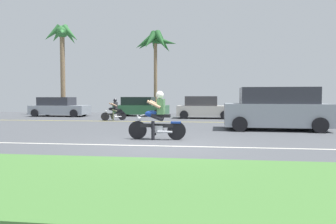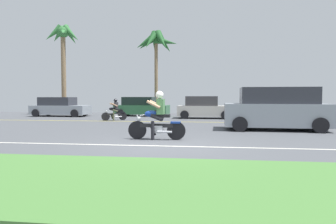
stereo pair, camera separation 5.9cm
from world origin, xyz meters
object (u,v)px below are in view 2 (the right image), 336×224
parked_car_0 (60,107)px  parked_car_1 (141,107)px  parked_car_3 (291,108)px  palm_tree_0 (63,42)px  motorcyclist_distant (115,111)px  palm_tree_1 (156,45)px  suv_nearby (276,109)px  motorcyclist (157,119)px  parked_car_2 (204,108)px

parked_car_0 → parked_car_1: bearing=10.0°
parked_car_1 → parked_car_3: bearing=-10.4°
palm_tree_0 → motorcyclist_distant: size_ratio=5.42×
parked_car_3 → palm_tree_0: (-17.03, 2.87, 5.19)m
parked_car_1 → parked_car_3: parked_car_3 is taller
parked_car_1 → palm_tree_1: palm_tree_1 is taller
suv_nearby → parked_car_3: suv_nearby is taller
suv_nearby → motorcyclist_distant: (-8.74, 4.29, -0.35)m
motorcyclist_distant → palm_tree_0: bearing=137.7°
palm_tree_1 → motorcyclist: bearing=-80.2°
palm_tree_1 → suv_nearby: bearing=-54.1°
motorcyclist → parked_car_2: 10.67m
motorcyclist → parked_car_2: size_ratio=0.55×
suv_nearby → parked_car_0: suv_nearby is taller
palm_tree_0 → suv_nearby: bearing=-33.4°
parked_car_1 → parked_car_2: size_ratio=1.12×
parked_car_3 → parked_car_1: bearing=169.6°
suv_nearby → motorcyclist_distant: 9.74m
suv_nearby → parked_car_1: 11.85m
parked_car_0 → parked_car_2: bearing=-4.2°
suv_nearby → parked_car_2: (-3.27, 6.87, -0.22)m
suv_nearby → palm_tree_0: (-14.66, 9.67, 4.99)m
motorcyclist → palm_tree_1: (-2.32, 13.45, 4.83)m
parked_car_2 → palm_tree_1: bearing=142.8°
parked_car_1 → parked_car_2: (4.76, -1.84, 0.02)m
motorcyclist → palm_tree_1: 14.48m
palm_tree_1 → parked_car_2: bearing=-37.2°
motorcyclist → suv_nearby: 6.02m
parked_car_1 → parked_car_3: 10.58m
palm_tree_0 → parked_car_2: bearing=-13.8°
palm_tree_0 → palm_tree_1: (7.60, 0.08, -0.37)m
motorcyclist_distant → parked_car_3: bearing=12.7°
parked_car_2 → palm_tree_0: palm_tree_0 is taller
palm_tree_0 → parked_car_3: bearing=-9.6°
motorcyclist_distant → palm_tree_1: bearing=72.8°
motorcyclist → parked_car_0: bearing=129.3°
parked_car_0 → parked_car_3: parked_car_3 is taller
motorcyclist_distant → suv_nearby: bearing=-26.1°
parked_car_2 → motorcyclist: bearing=-97.9°
parked_car_3 → motorcyclist: bearing=-124.1°
parked_car_1 → parked_car_2: parked_car_2 is taller
parked_car_1 → suv_nearby: bearing=-47.3°
parked_car_0 → motorcyclist_distant: (5.28, -3.36, -0.10)m
parked_car_3 → palm_tree_0: palm_tree_0 is taller
parked_car_3 → palm_tree_1: size_ratio=0.58×
parked_car_1 → parked_car_0: bearing=-170.0°
parked_car_0 → parked_car_1: 6.09m
parked_car_2 → parked_car_3: 5.65m
palm_tree_1 → motorcyclist_distant: size_ratio=4.87×
motorcyclist → suv_nearby: (4.74, 3.71, 0.21)m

